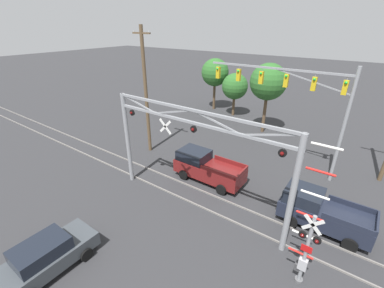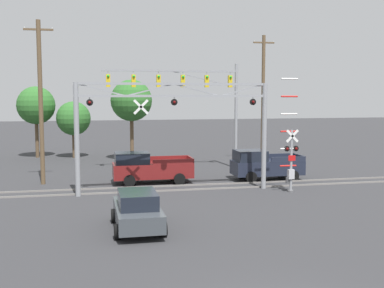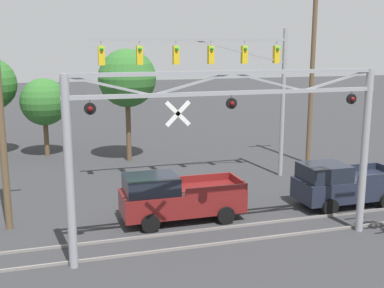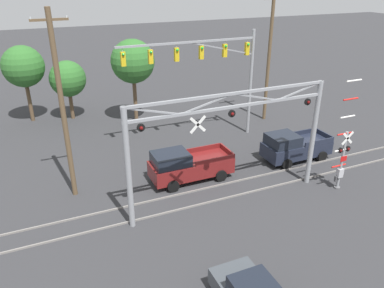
{
  "view_description": "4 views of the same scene",
  "coord_description": "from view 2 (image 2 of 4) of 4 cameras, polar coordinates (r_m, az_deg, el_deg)",
  "views": [
    {
      "loc": [
        7.38,
        6.28,
        10.46
      ],
      "look_at": [
        -1.22,
        18.29,
        3.47
      ],
      "focal_mm": 24.0,
      "sensor_mm": 36.0,
      "label": 1
    },
    {
      "loc": [
        -4.8,
        -10.79,
        5.69
      ],
      "look_at": [
        1.16,
        17.21,
        2.78
      ],
      "focal_mm": 45.0,
      "sensor_mm": 36.0,
      "label": 2
    },
    {
      "loc": [
        -6.08,
        1.35,
        7.28
      ],
      "look_at": [
        -0.48,
        19.82,
        3.27
      ],
      "focal_mm": 45.0,
      "sensor_mm": 36.0,
      "label": 3
    },
    {
      "loc": [
        -9.01,
        1.08,
        11.76
      ],
      "look_at": [
        -1.87,
        17.51,
        3.6
      ],
      "focal_mm": 35.0,
      "sensor_mm": 36.0,
      "label": 4
    }
  ],
  "objects": [
    {
      "name": "background_tree_far_left_verge",
      "position": [
        44.98,
        -13.87,
        2.95
      ],
      "size": [
        3.08,
        3.08,
        5.14
      ],
      "color": "brown",
      "rests_on": "ground_plane"
    },
    {
      "name": "background_tree_beyond_span",
      "position": [
        42.1,
        -7.19,
        5.11
      ],
      "size": [
        3.6,
        3.6,
        7.04
      ],
      "color": "brown",
      "rests_on": "ground_plane"
    },
    {
      "name": "rail_track_far",
      "position": [
        30.17,
        -2.65,
        -4.98
      ],
      "size": [
        80.0,
        0.08,
        0.1
      ],
      "primitive_type": "cube",
      "color": "gray",
      "rests_on": "ground_plane"
    },
    {
      "name": "pickup_truck_following",
      "position": [
        32.78,
        8.52,
        -2.47
      ],
      "size": [
        4.71,
        2.2,
        2.03
      ],
      "color": "#1E2333",
      "rests_on": "ground_plane"
    },
    {
      "name": "crossing_gantry",
      "position": [
        27.98,
        -2.14,
        2.65
      ],
      "size": [
        11.36,
        0.3,
        6.41
      ],
      "color": "gray",
      "rests_on": "ground_plane"
    },
    {
      "name": "traffic_signal_span",
      "position": [
        36.79,
        0.75,
        6.01
      ],
      "size": [
        10.39,
        0.39,
        8.11
      ],
      "color": "gray",
      "rests_on": "ground_plane"
    },
    {
      "name": "rail_track_near",
      "position": [
        28.78,
        -2.18,
        -5.5
      ],
      "size": [
        80.0,
        0.08,
        0.1
      ],
      "primitive_type": "cube",
      "color": "gray",
      "rests_on": "ground_plane"
    },
    {
      "name": "utility_pole_right",
      "position": [
        40.55,
        8.41,
        5.4
      ],
      "size": [
        1.8,
        0.28,
        10.59
      ],
      "color": "brown",
      "rests_on": "ground_plane"
    },
    {
      "name": "background_tree_far_right_verge",
      "position": [
        46.0,
        -18.01,
        4.35
      ],
      "size": [
        3.44,
        3.44,
        6.5
      ],
      "color": "brown",
      "rests_on": "ground_plane"
    },
    {
      "name": "sedan_waiting",
      "position": [
        20.67,
        -6.48,
        -7.82
      ],
      "size": [
        2.09,
        4.32,
        1.66
      ],
      "color": "#3D4247",
      "rests_on": "ground_plane"
    },
    {
      "name": "utility_pole_left",
      "position": [
        31.94,
        -17.5,
        4.9
      ],
      "size": [
        1.8,
        0.28,
        10.37
      ],
      "color": "brown",
      "rests_on": "ground_plane"
    },
    {
      "name": "crossing_signal_mast",
      "position": [
        28.82,
        11.61,
        -1.49
      ],
      "size": [
        1.15,
        0.35,
        6.68
      ],
      "color": "gray",
      "rests_on": "ground_plane"
    },
    {
      "name": "pickup_truck_lead",
      "position": [
        31.3,
        -5.15,
        -2.82
      ],
      "size": [
        5.12,
        2.2,
        2.03
      ],
      "color": "maroon",
      "rests_on": "ground_plane"
    }
  ]
}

